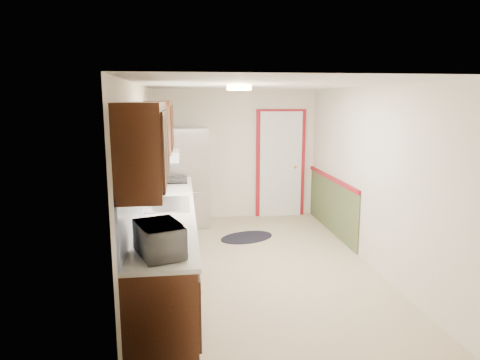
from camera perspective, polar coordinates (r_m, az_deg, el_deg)
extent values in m
cube|color=tan|center=(5.93, 2.56, -11.29)|extent=(3.20, 5.20, 0.12)
cube|color=white|center=(5.50, 2.78, 12.55)|extent=(3.20, 5.20, 0.12)
cube|color=silver|center=(8.04, -0.54, 3.42)|extent=(3.20, 0.10, 2.40)
cube|color=silver|center=(3.24, 10.69, -7.88)|extent=(3.20, 0.10, 2.40)
cube|color=silver|center=(5.53, -12.81, -0.21)|extent=(0.10, 5.20, 2.40)
cube|color=silver|center=(6.04, 16.79, 0.52)|extent=(0.10, 5.20, 2.40)
cube|color=black|center=(5.41, -9.56, -8.55)|extent=(0.60, 4.00, 0.90)
cube|color=silver|center=(5.28, -9.55, -3.73)|extent=(0.63, 4.00, 0.04)
cube|color=#5885D7|center=(5.23, -12.97, -0.66)|extent=(0.02, 4.00, 0.55)
cube|color=black|center=(3.84, -12.63, 4.51)|extent=(0.35, 1.40, 0.75)
cube|color=black|center=(6.53, -10.67, 7.05)|extent=(0.35, 1.20, 0.75)
cube|color=white|center=(5.27, -13.03, 3.87)|extent=(0.02, 1.00, 0.90)
cube|color=#CA6125|center=(5.24, -12.69, 7.69)|extent=(0.05, 1.12, 0.24)
cube|color=#B7B7BC|center=(5.37, -9.58, -3.20)|extent=(0.52, 0.82, 0.02)
cube|color=white|center=(6.62, -10.09, 3.20)|extent=(0.45, 0.60, 0.15)
cube|color=maroon|center=(8.19, 5.41, 2.09)|extent=(0.94, 0.05, 2.08)
cube|color=white|center=(8.16, 5.45, 2.06)|extent=(0.80, 0.04, 2.00)
cube|color=#4B5932|center=(7.42, 12.11, -3.35)|extent=(0.02, 2.30, 0.90)
cube|color=maroon|center=(7.31, 12.16, 0.22)|extent=(0.04, 2.30, 0.06)
cylinder|color=#FFD88C|center=(5.26, -0.12, 12.21)|extent=(0.30, 0.30, 0.06)
imported|color=white|center=(3.64, -10.65, -7.33)|extent=(0.42, 0.56, 0.33)
cube|color=#B7B7BC|center=(7.58, -7.25, 0.38)|extent=(0.81, 0.76, 1.74)
cylinder|color=black|center=(7.23, -9.12, -0.88)|extent=(0.02, 0.02, 1.22)
ellipsoid|color=black|center=(7.04, 0.91, -7.64)|extent=(1.06, 0.89, 0.01)
cube|color=black|center=(6.93, -9.19, 0.01)|extent=(0.51, 0.62, 0.02)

